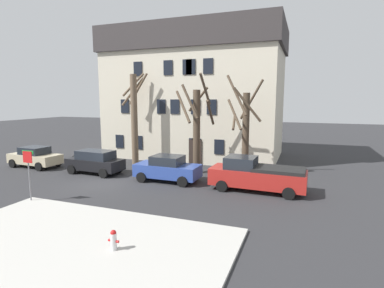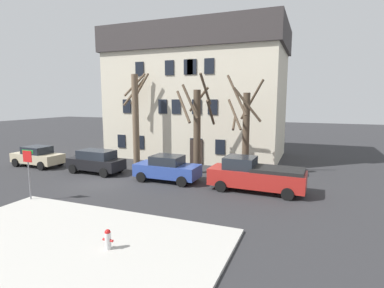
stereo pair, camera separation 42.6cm
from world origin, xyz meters
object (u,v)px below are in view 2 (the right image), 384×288
Objects in this scene: tree_bare_far at (245,129)px; car_beige_sedan at (38,156)px; tree_bare_near at (136,116)px; bicycle_leaning at (81,160)px; fire_hydrant at (108,239)px; tree_bare_mid at (197,126)px; car_blue_sedan at (167,168)px; building_main at (197,93)px; car_black_wagon at (96,161)px; pickup_truck_red at (255,175)px; street_sign_pole at (28,166)px.

tree_bare_far is 1.60× the size of car_beige_sedan.
tree_bare_near is 4.35× the size of bicycle_leaning.
car_beige_sedan reaches higher than fire_hydrant.
tree_bare_mid is (5.89, -1.22, -0.53)m from tree_bare_near.
tree_bare_near reaches higher than car_blue_sedan.
building_main reaches higher than bicycle_leaning.
car_black_wagon is (-1.04, -3.92, -3.14)m from tree_bare_near.
pickup_truck_red reaches higher than car_blue_sedan.
tree_bare_mid reaches higher than pickup_truck_red.
tree_bare_far is 14.05m from bicycle_leaning.
tree_bare_far is at bearing 79.32° from fire_hydrant.
car_beige_sedan is at bearing -136.46° from building_main.
pickup_truck_red is 3.21× the size of bicycle_leaning.
tree_bare_mid reaches higher than car_beige_sedan.
tree_bare_near is at bearing 75.17° from car_black_wagon.
car_beige_sedan is at bearing 145.84° from fire_hydrant.
car_beige_sedan is (-16.37, -2.59, -2.56)m from tree_bare_far.
tree_bare_near is (-3.26, -5.88, -1.99)m from building_main.
tree_bare_mid is at bearing -69.64° from building_main.
car_beige_sedan is 3.36m from bicycle_leaning.
car_blue_sedan reaches higher than car_beige_sedan.
pickup_truck_red is (5.85, -0.11, 0.11)m from car_blue_sedan.
fire_hydrant is (3.85, -19.27, -5.51)m from building_main.
fire_hydrant is 0.26× the size of street_sign_pole.
tree_bare_near is 1.76× the size of car_blue_sedan.
fire_hydrant is at bearing -49.29° from car_black_wagon.
car_blue_sedan is at bearing -0.95° from car_black_wagon.
car_black_wagon is (-10.44, -2.68, -2.49)m from tree_bare_far.
tree_bare_mid is at bearing 179.55° from tree_bare_far.
building_main is 15.03m from car_beige_sedan.
tree_bare_near is 1.77× the size of car_black_wagon.
tree_bare_mid is at bearing 56.59° from street_sign_pole.
car_blue_sedan reaches higher than car_black_wagon.
building_main is 20.41m from fire_hydrant.
pickup_truck_red is at bearing -31.30° from tree_bare_mid.
car_beige_sedan is at bearing 136.19° from street_sign_pole.
tree_bare_mid reaches higher than car_black_wagon.
pickup_truck_red is 7.63× the size of fire_hydrant.
tree_bare_mid is 12.59m from fire_hydrant.
pickup_truck_red is at bearing -8.70° from bicycle_leaning.
car_black_wagon is 11.73m from pickup_truck_red.
tree_bare_mid reaches higher than tree_bare_far.
car_blue_sedan is at bearing -0.88° from car_beige_sedan.
car_beige_sedan is (-6.97, -3.84, -3.20)m from tree_bare_near.
tree_bare_near is 8.57m from car_beige_sedan.
car_black_wagon is at bearing -32.52° from bicycle_leaning.
building_main is at bearing 130.74° from tree_bare_far.
car_blue_sedan is 5.87× the size of fire_hydrant.
car_beige_sedan is 5.98× the size of fire_hydrant.
street_sign_pole is (-3.41, -16.26, -4.07)m from building_main.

